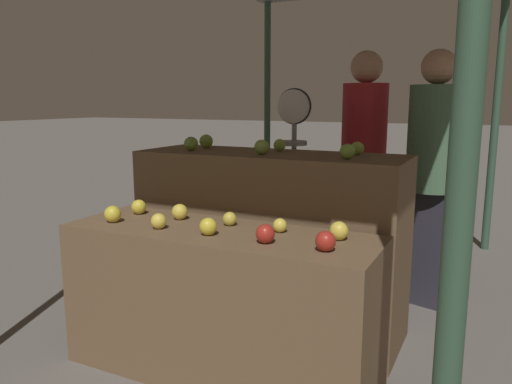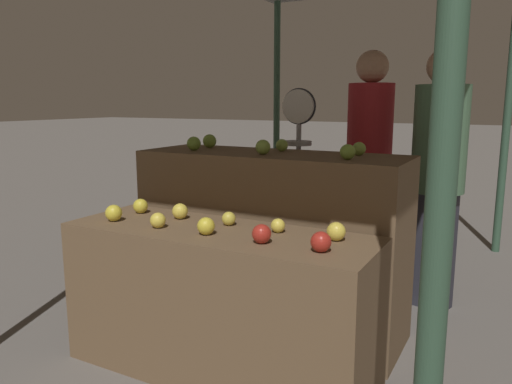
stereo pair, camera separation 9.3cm
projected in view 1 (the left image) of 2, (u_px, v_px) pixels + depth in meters
name	position (u px, v px, depth m)	size (l,w,h in m)	color
ground_plane	(221.00, 371.00, 2.62)	(60.00, 60.00, 0.00)	#66605B
display_counter_front	(220.00, 303.00, 2.55)	(1.61, 0.55, 0.76)	brown
display_counter_back	(269.00, 242.00, 3.05)	(1.61, 0.55, 1.09)	brown
apple_front_0	(113.00, 214.00, 2.64)	(0.09, 0.09, 0.09)	gold
apple_front_1	(159.00, 221.00, 2.50)	(0.08, 0.08, 0.08)	yellow
apple_front_2	(207.00, 226.00, 2.39)	(0.09, 0.09, 0.09)	gold
apple_front_3	(265.00, 234.00, 2.25)	(0.09, 0.09, 0.09)	#AD281E
apple_front_4	(326.00, 241.00, 2.13)	(0.09, 0.09, 0.09)	#AD281E
apple_front_5	(139.00, 207.00, 2.83)	(0.08, 0.08, 0.08)	gold
apple_front_6	(180.00, 212.00, 2.70)	(0.09, 0.09, 0.09)	yellow
apple_front_7	(229.00, 219.00, 2.57)	(0.07, 0.07, 0.07)	gold
apple_front_8	(280.00, 225.00, 2.44)	(0.07, 0.07, 0.07)	yellow
apple_front_9	(339.00, 231.00, 2.30)	(0.09, 0.09, 0.09)	yellow
apple_back_0	(191.00, 144.00, 3.07)	(0.09, 0.09, 0.09)	#7AA338
apple_back_1	(262.00, 147.00, 2.86)	(0.09, 0.09, 0.09)	#8EB247
apple_back_2	(347.00, 152.00, 2.62)	(0.08, 0.08, 0.08)	#84AD3D
apple_back_3	(206.00, 141.00, 3.25)	(0.09, 0.09, 0.09)	#84AD3D
apple_back_4	(280.00, 145.00, 3.04)	(0.08, 0.08, 0.08)	#8EB247
apple_back_5	(357.00, 148.00, 2.83)	(0.08, 0.08, 0.08)	#8EB247
produce_scale	(293.00, 148.00, 3.56)	(0.25, 0.20, 1.48)	#99999E
person_vendor_at_scale	(363.00, 152.00, 3.66)	(0.38, 0.38, 1.75)	#2D2D38
person_customer_left	(433.00, 161.00, 3.32)	(0.43, 0.43, 1.73)	#2D2D38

